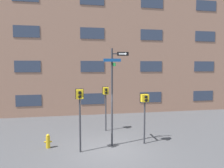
% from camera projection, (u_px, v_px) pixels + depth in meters
% --- Properties ---
extents(ground_plane, '(60.00, 60.00, 0.00)m').
position_uv_depth(ground_plane, '(109.00, 149.00, 10.09)').
color(ground_plane, '#424244').
extents(building_facade, '(24.00, 0.63, 12.72)m').
position_uv_depth(building_facade, '(92.00, 34.00, 17.05)').
color(building_facade, '#936B56').
rests_on(building_facade, ground_plane).
extents(street_sign_pole, '(1.22, 1.06, 4.68)m').
position_uv_depth(street_sign_pole, '(113.00, 89.00, 10.37)').
color(street_sign_pole, '#2D2D33').
rests_on(street_sign_pole, ground_plane).
extents(pedestrian_signal_left, '(0.37, 0.40, 2.84)m').
position_uv_depth(pedestrian_signal_left, '(80.00, 103.00, 9.60)').
color(pedestrian_signal_left, '#2D2D33').
rests_on(pedestrian_signal_left, ground_plane).
extents(pedestrian_signal_right, '(0.41, 0.40, 2.49)m').
position_uv_depth(pedestrian_signal_right, '(145.00, 104.00, 10.69)').
color(pedestrian_signal_right, '#2D2D33').
rests_on(pedestrian_signal_right, ground_plane).
extents(pedestrian_signal_across, '(0.37, 0.40, 2.62)m').
position_uv_depth(pedestrian_signal_across, '(106.00, 96.00, 12.84)').
color(pedestrian_signal_across, '#2D2D33').
rests_on(pedestrian_signal_across, ground_plane).
extents(fire_hydrant, '(0.35, 0.19, 0.67)m').
position_uv_depth(fire_hydrant, '(48.00, 141.00, 10.24)').
color(fire_hydrant, gold).
rests_on(fire_hydrant, ground_plane).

